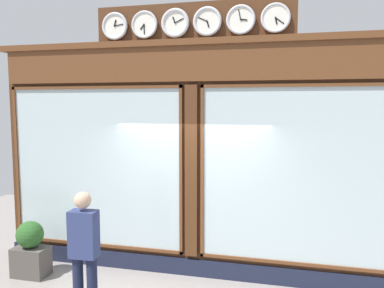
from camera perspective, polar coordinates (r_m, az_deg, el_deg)
The scene contains 4 objects.
shop_facade at distance 6.39m, azimuth 0.27°, elevation -1.88°, with size 6.86×0.42×4.38m.
pedestrian at distance 5.48m, azimuth -15.47°, elevation -14.53°, with size 0.37×0.24×1.69m.
planter_box at distance 7.19m, azimuth -22.43°, elevation -15.59°, with size 0.56×0.36×0.48m, color #4C4742.
planter_shrub at distance 7.04m, azimuth -22.58°, elevation -12.10°, with size 0.44×0.44×0.44m, color #285623.
Camera 1 is at (-1.50, 6.03, 2.82)m, focal length 36.54 mm.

